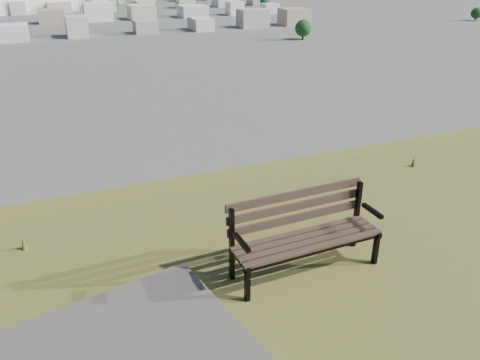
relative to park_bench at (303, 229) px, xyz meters
name	(u,v)px	position (x,y,z in m)	size (l,w,h in m)	color
park_bench	(303,229)	(0.00, 0.00, 0.00)	(1.76, 0.60, 0.91)	#413426
grass_tufts	(469,346)	(0.73, -1.79, -0.40)	(12.49, 7.38, 0.28)	brown
arena	(32,4)	(-3.97, 306.06, -20.76)	(50.89, 29.59, 20.16)	silver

